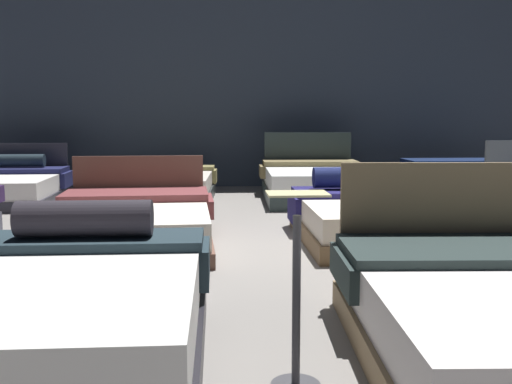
{
  "coord_description": "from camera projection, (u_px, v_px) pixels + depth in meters",
  "views": [
    {
      "loc": [
        -0.37,
        -5.78,
        1.29
      ],
      "look_at": [
        0.07,
        0.71,
        0.45
      ],
      "focal_mm": 41.44,
      "sensor_mm": 36.0,
      "label": 1
    }
  ],
  "objects": [
    {
      "name": "ground_plane",
      "position": [
        254.0,
        247.0,
        5.91
      ],
      "size": [
        18.0,
        18.0,
        0.02
      ],
      "primitive_type": "cube",
      "color": "gray"
    },
    {
      "name": "showroom_back_wall",
      "position": [
        236.0,
        91.0,
        10.77
      ],
      "size": [
        18.0,
        0.06,
        3.5
      ],
      "primitive_type": "cube",
      "color": "#333D4C",
      "rests_on": "ground_plane"
    },
    {
      "name": "bed_1",
      "position": [
        61.0,
        319.0,
        2.99
      ],
      "size": [
        1.49,
        1.94,
        0.79
      ],
      "rotation": [
        0.0,
        0.0,
        0.0
      ],
      "color": "black",
      "rests_on": "ground_plane"
    },
    {
      "name": "bed_2",
      "position": [
        512.0,
        317.0,
        3.1
      ],
      "size": [
        1.73,
        2.19,
        0.98
      ],
      "rotation": [
        0.0,
        0.0,
        -0.05
      ],
      "color": "#8D7350",
      "rests_on": "ground_plane"
    },
    {
      "name": "bed_5",
      "position": [
        132.0,
        223.0,
        5.98
      ],
      "size": [
        1.73,
        2.21,
        0.83
      ],
      "rotation": [
        0.0,
        0.0,
        0.05
      ],
      "color": "brown",
      "rests_on": "ground_plane"
    },
    {
      "name": "bed_6",
      "position": [
        371.0,
        218.0,
        6.16
      ],
      "size": [
        1.55,
        2.0,
        0.72
      ],
      "rotation": [
        0.0,
        0.0,
        0.01
      ],
      "color": "brown",
      "rests_on": "ground_plane"
    },
    {
      "name": "bed_8",
      "position": [
        4.0,
        187.0,
        8.89
      ],
      "size": [
        1.71,
        2.03,
        0.85
      ],
      "rotation": [
        0.0,
        0.0,
        0.02
      ],
      "color": "#282832",
      "rests_on": "ground_plane"
    },
    {
      "name": "bed_9",
      "position": [
        160.0,
        188.0,
        8.96
      ],
      "size": [
        1.71,
        2.09,
        0.48
      ],
      "rotation": [
        0.0,
        0.0,
        -0.05
      ],
      "color": "#2C3232",
      "rests_on": "ground_plane"
    },
    {
      "name": "bed_10",
      "position": [
        315.0,
        183.0,
        9.14
      ],
      "size": [
        1.68,
        2.19,
        1.02
      ],
      "rotation": [
        0.0,
        0.0,
        -0.03
      ],
      "color": "#273334",
      "rests_on": "ground_plane"
    },
    {
      "name": "bed_11",
      "position": [
        469.0,
        182.0,
        9.26
      ],
      "size": [
        1.76,
        2.09,
        0.58
      ],
      "rotation": [
        0.0,
        0.0,
        0.01
      ],
      "color": "brown",
      "rests_on": "ground_plane"
    },
    {
      "name": "price_sign",
      "position": [
        296.0,
        315.0,
        2.77
      ],
      "size": [
        0.28,
        0.24,
        0.94
      ],
      "color": "#3F3F44",
      "rests_on": "ground_plane"
    }
  ]
}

